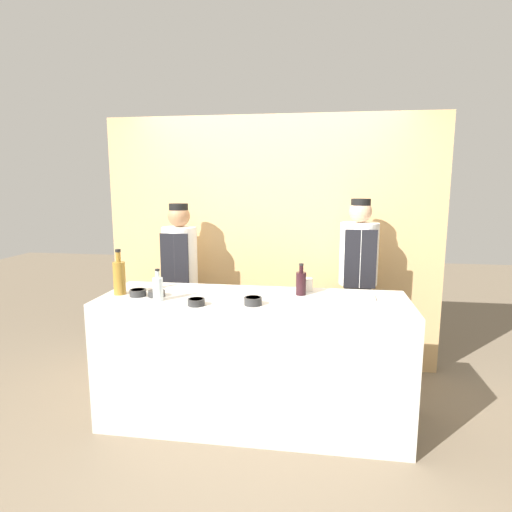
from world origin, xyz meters
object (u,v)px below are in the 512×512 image
at_px(sauce_bowl_purple, 138,292).
at_px(cutting_board, 354,296).
at_px(sauce_bowl_white, 253,301).
at_px(bottle_vinegar, 119,277).
at_px(bottle_wine, 301,283).
at_px(cup_cream, 307,284).
at_px(chef_left, 181,281).
at_px(chef_right, 358,285).
at_px(sauce_bowl_orange, 196,302).
at_px(sauce_bowl_yellow, 157,293).
at_px(bottle_clear, 158,288).

xyz_separation_m(sauce_bowl_purple, cutting_board, (1.57, 0.20, -0.02)).
xyz_separation_m(sauce_bowl_purple, sauce_bowl_white, (0.87, -0.11, 0.00)).
xyz_separation_m(bottle_vinegar, bottle_wine, (1.33, 0.18, -0.04)).
distance_m(bottle_wine, cup_cream, 0.15).
bearing_deg(sauce_bowl_purple, cutting_board, 7.41).
relative_size(chef_left, chef_right, 0.97).
xyz_separation_m(cutting_board, chef_right, (0.08, 0.66, -0.07)).
distance_m(sauce_bowl_white, cutting_board, 0.76).
relative_size(sauce_bowl_white, sauce_bowl_orange, 1.04).
relative_size(cutting_board, cup_cream, 2.95).
relative_size(sauce_bowl_purple, bottle_vinegar, 0.35).
xyz_separation_m(sauce_bowl_white, sauce_bowl_yellow, (-0.73, 0.11, -0.01)).
height_order(bottle_wine, chef_right, chef_right).
bearing_deg(bottle_clear, cutting_board, 12.37).
relative_size(sauce_bowl_white, bottle_wine, 0.51).
height_order(sauce_bowl_orange, chef_right, chef_right).
height_order(bottle_wine, chef_left, chef_left).
distance_m(sauce_bowl_purple, bottle_vinegar, 0.19).
xyz_separation_m(bottle_wine, chef_left, (-1.15, 0.65, -0.18)).
bearing_deg(sauce_bowl_white, chef_left, 130.92).
bearing_deg(chef_right, sauce_bowl_white, -128.82).
bearing_deg(cup_cream, sauce_bowl_white, -127.52).
xyz_separation_m(sauce_bowl_purple, chef_right, (1.65, 0.86, -0.09)).
relative_size(sauce_bowl_orange, bottle_clear, 0.51).
bearing_deg(bottle_wine, sauce_bowl_purple, -169.82).
height_order(sauce_bowl_white, chef_right, chef_right).
height_order(bottle_vinegar, chef_left, chef_left).
distance_m(sauce_bowl_purple, sauce_bowl_yellow, 0.14).
distance_m(sauce_bowl_yellow, bottle_vinegar, 0.31).
relative_size(bottle_wine, chef_right, 0.14).
height_order(bottle_clear, chef_left, chef_left).
bearing_deg(cup_cream, sauce_bowl_orange, -144.37).
bearing_deg(chef_left, sauce_bowl_purple, -92.34).
height_order(chef_left, chef_right, chef_right).
relative_size(sauce_bowl_yellow, cup_cream, 1.26).
bearing_deg(cup_cream, sauce_bowl_purple, -164.09).
bearing_deg(chef_right, sauce_bowl_purple, -152.44).
xyz_separation_m(bottle_wine, cup_cream, (0.04, 0.14, -0.04)).
bearing_deg(chef_left, cutting_board, -23.22).
distance_m(sauce_bowl_orange, cutting_board, 1.14).
bearing_deg(cutting_board, bottle_vinegar, -174.20).
bearing_deg(chef_left, sauce_bowl_orange, -66.09).
relative_size(bottle_vinegar, chef_right, 0.21).
xyz_separation_m(sauce_bowl_purple, cup_cream, (1.22, 0.35, 0.02)).
distance_m(sauce_bowl_purple, cup_cream, 1.27).
relative_size(cutting_board, bottle_clear, 1.26).
height_order(sauce_bowl_orange, bottle_wine, bottle_wine).
bearing_deg(sauce_bowl_yellow, sauce_bowl_orange, -27.14).
bearing_deg(sauce_bowl_purple, cup_cream, 15.91).
bearing_deg(cup_cream, cutting_board, -22.55).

